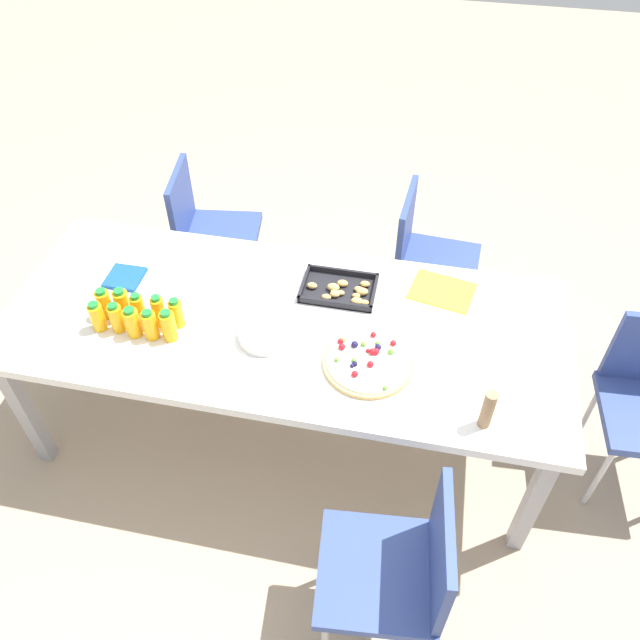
{
  "coord_description": "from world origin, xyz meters",
  "views": [
    {
      "loc": [
        0.5,
        -1.73,
        2.55
      ],
      "look_at": [
        0.15,
        0.01,
        0.75
      ],
      "focal_mm": 35.53,
      "sensor_mm": 36.0,
      "label": 1
    }
  ],
  "objects_px": {
    "party_table": "(284,330)",
    "juice_bottle_8": "(159,311)",
    "snack_tray": "(341,290)",
    "juice_bottle_3": "(150,325)",
    "chair_far_right": "(426,254)",
    "juice_bottle_2": "(133,323)",
    "juice_bottle_1": "(117,318)",
    "juice_bottle_7": "(139,309)",
    "chair_far_left": "(207,227)",
    "juice_bottle_9": "(176,313)",
    "fruit_pizza": "(368,361)",
    "paper_folder": "(442,291)",
    "cardboard_tube": "(488,410)",
    "juice_bottle_5": "(105,304)",
    "napkin_stack": "(125,278)",
    "juice_bottle_6": "(123,304)",
    "chair_near_right": "(399,568)",
    "juice_bottle_4": "(168,326)",
    "juice_bottle_0": "(97,317)",
    "plate_stack": "(264,335)"
  },
  "relations": [
    {
      "from": "party_table",
      "to": "juice_bottle_8",
      "type": "distance_m",
      "value": 0.5
    },
    {
      "from": "party_table",
      "to": "snack_tray",
      "type": "relative_size",
      "value": 7.31
    },
    {
      "from": "juice_bottle_3",
      "to": "chair_far_right",
      "type": "bearing_deg",
      "value": 44.66
    },
    {
      "from": "snack_tray",
      "to": "juice_bottle_2",
      "type": "bearing_deg",
      "value": -152.02
    },
    {
      "from": "juice_bottle_1",
      "to": "juice_bottle_7",
      "type": "relative_size",
      "value": 0.97
    },
    {
      "from": "chair_far_right",
      "to": "snack_tray",
      "type": "xyz_separation_m",
      "value": [
        -0.33,
        -0.6,
        0.24
      ]
    },
    {
      "from": "chair_far_left",
      "to": "juice_bottle_1",
      "type": "xyz_separation_m",
      "value": [
        0.0,
        -0.98,
        0.29
      ]
    },
    {
      "from": "chair_far_right",
      "to": "juice_bottle_8",
      "type": "xyz_separation_m",
      "value": [
        -1.01,
        -0.93,
        0.29
      ]
    },
    {
      "from": "chair_far_left",
      "to": "juice_bottle_9",
      "type": "relative_size",
      "value": 6.08
    },
    {
      "from": "juice_bottle_7",
      "to": "fruit_pizza",
      "type": "xyz_separation_m",
      "value": [
        0.93,
        -0.05,
        -0.05
      ]
    },
    {
      "from": "party_table",
      "to": "paper_folder",
      "type": "relative_size",
      "value": 8.77
    },
    {
      "from": "party_table",
      "to": "cardboard_tube",
      "type": "relative_size",
      "value": 13.65
    },
    {
      "from": "chair_far_left",
      "to": "juice_bottle_5",
      "type": "bearing_deg",
      "value": -12.89
    },
    {
      "from": "juice_bottle_5",
      "to": "juice_bottle_8",
      "type": "bearing_deg",
      "value": -0.05
    },
    {
      "from": "juice_bottle_7",
      "to": "juice_bottle_8",
      "type": "distance_m",
      "value": 0.09
    },
    {
      "from": "juice_bottle_2",
      "to": "napkin_stack",
      "type": "distance_m",
      "value": 0.35
    },
    {
      "from": "juice_bottle_3",
      "to": "juice_bottle_6",
      "type": "distance_m",
      "value": 0.17
    },
    {
      "from": "juice_bottle_9",
      "to": "juice_bottle_2",
      "type": "bearing_deg",
      "value": -150.87
    },
    {
      "from": "party_table",
      "to": "juice_bottle_3",
      "type": "bearing_deg",
      "value": -158.58
    },
    {
      "from": "juice_bottle_3",
      "to": "juice_bottle_7",
      "type": "bearing_deg",
      "value": 136.61
    },
    {
      "from": "chair_near_right",
      "to": "juice_bottle_1",
      "type": "bearing_deg",
      "value": 56.59
    },
    {
      "from": "chair_far_left",
      "to": "juice_bottle_6",
      "type": "distance_m",
      "value": 0.96
    },
    {
      "from": "juice_bottle_3",
      "to": "fruit_pizza",
      "type": "height_order",
      "value": "juice_bottle_3"
    },
    {
      "from": "juice_bottle_3",
      "to": "juice_bottle_4",
      "type": "relative_size",
      "value": 0.96
    },
    {
      "from": "juice_bottle_9",
      "to": "snack_tray",
      "type": "bearing_deg",
      "value": 27.69
    },
    {
      "from": "juice_bottle_0",
      "to": "juice_bottle_5",
      "type": "bearing_deg",
      "value": 91.49
    },
    {
      "from": "juice_bottle_3",
      "to": "cardboard_tube",
      "type": "relative_size",
      "value": 0.82
    },
    {
      "from": "juice_bottle_1",
      "to": "juice_bottle_9",
      "type": "bearing_deg",
      "value": 18.19
    },
    {
      "from": "juice_bottle_3",
      "to": "juice_bottle_9",
      "type": "distance_m",
      "value": 0.11
    },
    {
      "from": "chair_far_right",
      "to": "napkin_stack",
      "type": "bearing_deg",
      "value": -56.89
    },
    {
      "from": "chair_far_right",
      "to": "juice_bottle_9",
      "type": "xyz_separation_m",
      "value": [
        -0.94,
        -0.92,
        0.29
      ]
    },
    {
      "from": "chair_far_right",
      "to": "juice_bottle_5",
      "type": "relative_size",
      "value": 5.99
    },
    {
      "from": "party_table",
      "to": "fruit_pizza",
      "type": "relative_size",
      "value": 6.61
    },
    {
      "from": "juice_bottle_2",
      "to": "fruit_pizza",
      "type": "height_order",
      "value": "juice_bottle_2"
    },
    {
      "from": "juice_bottle_0",
      "to": "plate_stack",
      "type": "xyz_separation_m",
      "value": [
        0.66,
        0.08,
        -0.04
      ]
    },
    {
      "from": "juice_bottle_6",
      "to": "party_table",
      "type": "bearing_deg",
      "value": 9.51
    },
    {
      "from": "juice_bottle_9",
      "to": "fruit_pizza",
      "type": "distance_m",
      "value": 0.78
    },
    {
      "from": "chair_far_left",
      "to": "juice_bottle_4",
      "type": "height_order",
      "value": "juice_bottle_4"
    },
    {
      "from": "chair_far_left",
      "to": "juice_bottle_7",
      "type": "xyz_separation_m",
      "value": [
        0.07,
        -0.92,
        0.29
      ]
    },
    {
      "from": "chair_far_right",
      "to": "juice_bottle_1",
      "type": "relative_size",
      "value": 6.07
    },
    {
      "from": "juice_bottle_1",
      "to": "juice_bottle_3",
      "type": "bearing_deg",
      "value": -3.81
    },
    {
      "from": "juice_bottle_2",
      "to": "juice_bottle_8",
      "type": "relative_size",
      "value": 0.94
    },
    {
      "from": "juice_bottle_8",
      "to": "snack_tray",
      "type": "distance_m",
      "value": 0.75
    },
    {
      "from": "party_table",
      "to": "snack_tray",
      "type": "bearing_deg",
      "value": 46.59
    },
    {
      "from": "fruit_pizza",
      "to": "napkin_stack",
      "type": "xyz_separation_m",
      "value": [
        -1.1,
        0.27,
        -0.01
      ]
    },
    {
      "from": "juice_bottle_3",
      "to": "paper_folder",
      "type": "height_order",
      "value": "juice_bottle_3"
    },
    {
      "from": "juice_bottle_5",
      "to": "snack_tray",
      "type": "height_order",
      "value": "juice_bottle_5"
    },
    {
      "from": "juice_bottle_1",
      "to": "cardboard_tube",
      "type": "bearing_deg",
      "value": -6.93
    },
    {
      "from": "juice_bottle_0",
      "to": "cardboard_tube",
      "type": "xyz_separation_m",
      "value": [
        1.51,
        -0.17,
        0.02
      ]
    },
    {
      "from": "snack_tray",
      "to": "cardboard_tube",
      "type": "bearing_deg",
      "value": -42.91
    }
  ]
}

